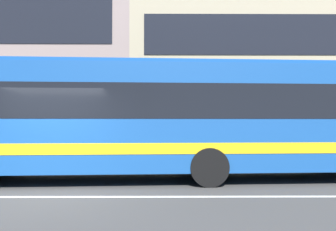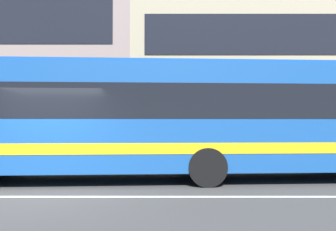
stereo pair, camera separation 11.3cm
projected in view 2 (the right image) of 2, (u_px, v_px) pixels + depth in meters
The scene contains 5 objects.
ground_plane at pixel (38, 197), 7.77m from camera, with size 160.00×160.00×0.00m, color #434240.
lane_centre_line at pixel (38, 197), 7.77m from camera, with size 60.00×0.16×0.01m, color silver.
hedge_row_far at pixel (145, 154), 13.74m from camera, with size 19.79×1.10×0.84m, color #225524.
apartment_block_right at pixel (282, 67), 23.88m from camera, with size 19.38×10.88×10.86m.
transit_bus at pixel (175, 116), 10.12m from camera, with size 12.58×3.31×3.31m.
Camera 2 is at (2.90, -7.79, 1.64)m, focal length 37.57 mm.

